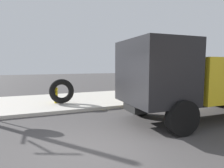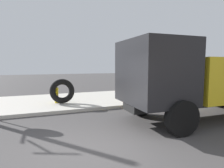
{
  "view_description": "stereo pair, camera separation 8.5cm",
  "coord_description": "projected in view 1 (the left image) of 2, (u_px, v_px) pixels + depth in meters",
  "views": [
    {
      "loc": [
        -1.15,
        -4.3,
        2.15
      ],
      "look_at": [
        1.75,
        2.9,
        1.35
      ],
      "focal_mm": 30.17,
      "sensor_mm": 36.0,
      "label": 1
    },
    {
      "loc": [
        -1.07,
        -4.33,
        2.15
      ],
      "look_at": [
        1.75,
        2.9,
        1.35
      ],
      "focal_mm": 30.17,
      "sensor_mm": 36.0,
      "label": 2
    }
  ],
  "objects": [
    {
      "name": "ground_plane",
      "position": [
        90.0,
        153.0,
        4.62
      ],
      "size": [
        80.0,
        80.0,
        0.0
      ],
      "primitive_type": "plane",
      "color": "#423F3F"
    },
    {
      "name": "sidewalk_curb",
      "position": [
        60.0,
        102.0,
        10.61
      ],
      "size": [
        36.0,
        5.0,
        0.15
      ],
      "primitive_type": "cube",
      "color": "#BCB7AD",
      "rests_on": "ground"
    },
    {
      "name": "fire_hydrant",
      "position": [
        56.0,
        95.0,
        9.8
      ],
      "size": [
        0.22,
        0.49,
        0.84
      ],
      "color": "yellow",
      "rests_on": "sidewalk_curb"
    },
    {
      "name": "loose_tire",
      "position": [
        62.0,
        91.0,
        9.68
      ],
      "size": [
        1.26,
        0.49,
        1.29
      ],
      "primitive_type": "torus",
      "rotation": [
        1.42,
        0.0,
        -0.02
      ],
      "color": "black",
      "rests_on": "sidewalk_curb"
    },
    {
      "name": "dump_truck_yellow",
      "position": [
        204.0,
        78.0,
        7.49
      ],
      "size": [
        7.05,
        2.91,
        3.0
      ],
      "color": "gold",
      "rests_on": "ground"
    }
  ]
}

